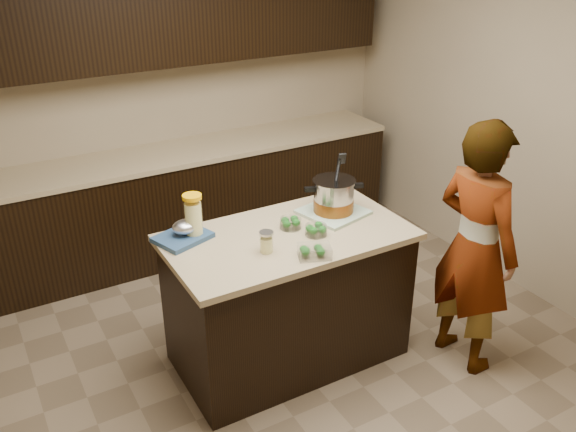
% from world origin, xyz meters
% --- Properties ---
extents(ground_plane, '(4.00, 4.00, 0.00)m').
position_xyz_m(ground_plane, '(0.00, 0.00, 0.00)').
color(ground_plane, brown).
rests_on(ground_plane, ground).
extents(room_shell, '(4.04, 4.04, 2.72)m').
position_xyz_m(room_shell, '(0.00, 0.00, 1.71)').
color(room_shell, tan).
rests_on(room_shell, ground).
extents(back_cabinets, '(3.60, 0.63, 2.33)m').
position_xyz_m(back_cabinets, '(0.00, 1.74, 0.94)').
color(back_cabinets, black).
rests_on(back_cabinets, ground).
extents(island, '(1.46, 0.81, 0.90)m').
position_xyz_m(island, '(0.00, 0.00, 0.45)').
color(island, black).
rests_on(island, ground).
extents(dish_towel, '(0.43, 0.43, 0.02)m').
position_xyz_m(dish_towel, '(0.39, 0.10, 0.91)').
color(dish_towel, '#619167').
rests_on(dish_towel, island).
extents(stock_pot, '(0.37, 0.34, 0.38)m').
position_xyz_m(stock_pot, '(0.39, 0.10, 1.01)').
color(stock_pot, '#B7B7BC').
rests_on(stock_pot, dish_towel).
extents(lemonade_pitcher, '(0.15, 0.15, 0.27)m').
position_xyz_m(lemonade_pitcher, '(-0.50, 0.23, 1.03)').
color(lemonade_pitcher, '#EDE891').
rests_on(lemonade_pitcher, island).
extents(mason_jar, '(0.09, 0.09, 0.13)m').
position_xyz_m(mason_jar, '(-0.21, -0.13, 0.96)').
color(mason_jar, '#EDE891').
rests_on(mason_jar, island).
extents(broccoli_tub_left, '(0.15, 0.15, 0.06)m').
position_xyz_m(broccoli_tub_left, '(0.05, 0.06, 0.93)').
color(broccoli_tub_left, silver).
rests_on(broccoli_tub_left, island).
extents(broccoli_tub_right, '(0.17, 0.17, 0.06)m').
position_xyz_m(broccoli_tub_right, '(0.14, -0.09, 0.93)').
color(broccoli_tub_right, silver).
rests_on(broccoli_tub_right, island).
extents(broccoli_tub_rect, '(0.22, 0.19, 0.07)m').
position_xyz_m(broccoli_tub_rect, '(-0.01, -0.31, 0.93)').
color(broccoli_tub_rect, silver).
rests_on(broccoli_tub_rect, island).
extents(blue_tray, '(0.36, 0.32, 0.11)m').
position_xyz_m(blue_tray, '(-0.56, 0.25, 0.94)').
color(blue_tray, navy).
rests_on(blue_tray, island).
extents(person, '(0.42, 0.61, 1.61)m').
position_xyz_m(person, '(0.98, -0.56, 0.81)').
color(person, gray).
rests_on(person, ground).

